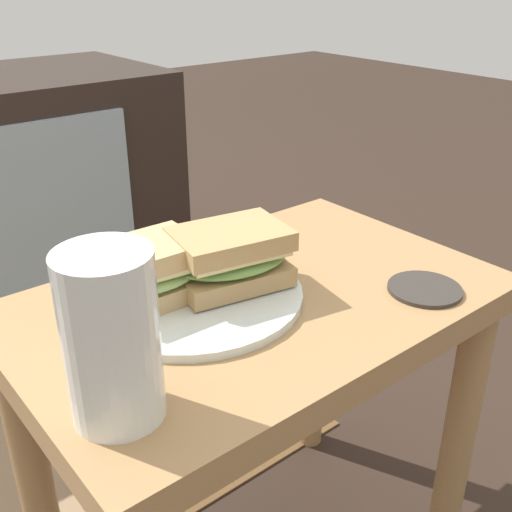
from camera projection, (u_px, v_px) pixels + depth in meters
name	position (u px, v px, depth m)	size (l,w,h in m)	color
side_table	(257.00, 359.00, 0.75)	(0.56, 0.36, 0.46)	#A37A4C
plate	(192.00, 295.00, 0.70)	(0.25, 0.25, 0.01)	silver
sandwich_front	(148.00, 272.00, 0.67)	(0.12, 0.09, 0.07)	tan
sandwich_back	(230.00, 257.00, 0.70)	(0.15, 0.12, 0.07)	tan
beer_glass	(112.00, 342.00, 0.50)	(0.08, 0.08, 0.15)	silver
coaster	(425.00, 289.00, 0.72)	(0.09, 0.09, 0.01)	#332D28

